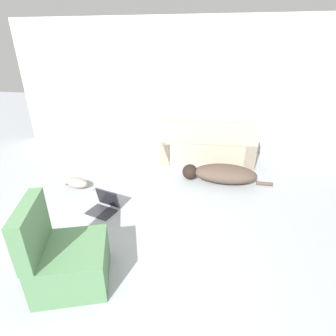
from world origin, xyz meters
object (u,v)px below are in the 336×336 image
at_px(laptop_open, 105,204).
at_px(side_chair, 65,258).
at_px(dog, 222,174).
at_px(cat, 76,183).
at_px(couch, 207,146).

distance_m(laptop_open, side_chair, 1.23).
bearing_deg(dog, cat, 15.55).
bearing_deg(side_chair, couch, -38.75).
xyz_separation_m(cat, side_chair, (0.84, -1.71, 0.21)).
xyz_separation_m(dog, side_chair, (-1.42, -2.32, 0.14)).
distance_m(cat, laptop_open, 0.87).
distance_m(couch, laptop_open, 2.38).
bearing_deg(cat, laptop_open, 155.12).
distance_m(couch, cat, 2.48).
relative_size(couch, laptop_open, 4.08).
height_order(dog, side_chair, side_chair).
xyz_separation_m(couch, dog, (0.29, -0.89, -0.14)).
bearing_deg(laptop_open, couch, 73.90).
bearing_deg(dog, couch, -71.32).
bearing_deg(couch, laptop_open, 55.21).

